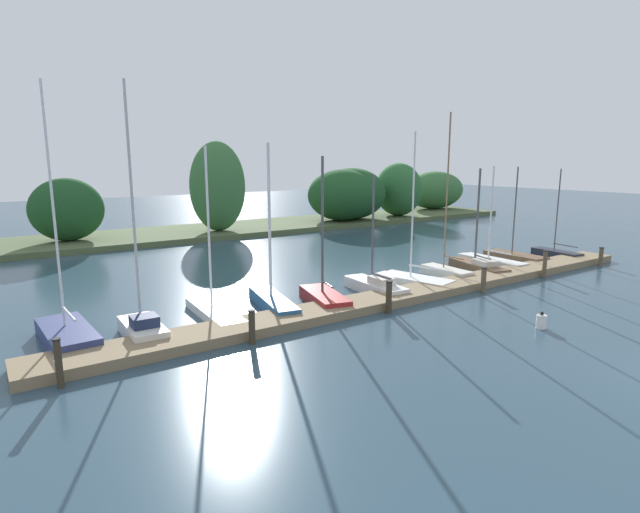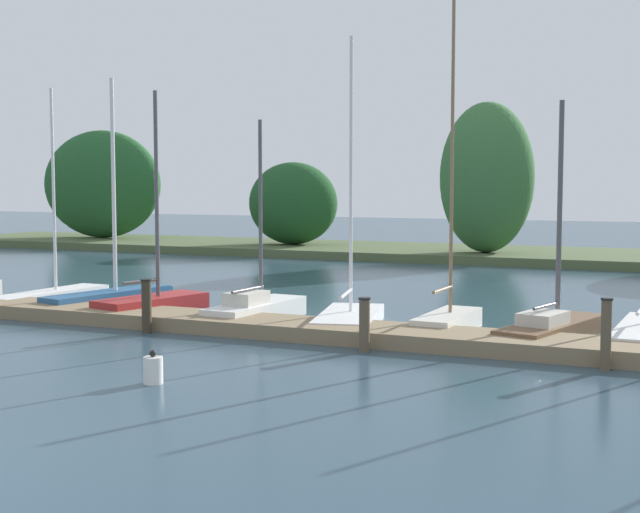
% 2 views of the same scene
% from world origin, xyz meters
% --- Properties ---
extents(dock_pier, '(30.52, 1.80, 0.35)m').
position_xyz_m(dock_pier, '(0.00, 11.69, 0.17)').
color(dock_pier, '#847051').
rests_on(dock_pier, ground).
extents(far_shore, '(62.80, 8.52, 7.30)m').
position_xyz_m(far_shore, '(5.47, 34.37, 2.50)').
color(far_shore, '#4C5B38').
rests_on(far_shore, ground).
extents(sailboat_2, '(1.25, 4.50, 6.42)m').
position_xyz_m(sailboat_2, '(-8.37, 14.04, 0.27)').
color(sailboat_2, white).
rests_on(sailboat_2, ground).
extents(sailboat_3, '(1.73, 4.47, 6.57)m').
position_xyz_m(sailboat_3, '(-5.95, 13.76, 0.37)').
color(sailboat_3, '#285684').
rests_on(sailboat_3, ground).
extents(sailboat_4, '(1.92, 3.58, 6.06)m').
position_xyz_m(sailboat_4, '(-3.94, 13.01, 0.36)').
color(sailboat_4, maroon).
rests_on(sailboat_4, ground).
extents(sailboat_5, '(1.28, 3.88, 5.22)m').
position_xyz_m(sailboat_5, '(-0.95, 13.28, 0.35)').
color(sailboat_5, white).
rests_on(sailboat_5, ground).
extents(sailboat_6, '(2.21, 3.99, 7.19)m').
position_xyz_m(sailboat_6, '(1.59, 13.43, 0.27)').
color(sailboat_6, white).
rests_on(sailboat_6, ground).
extents(sailboat_7, '(1.01, 3.07, 8.19)m').
position_xyz_m(sailboat_7, '(4.09, 13.64, 0.39)').
color(sailboat_7, silver).
rests_on(sailboat_7, ground).
extents(sailboat_8, '(2.01, 4.30, 5.46)m').
position_xyz_m(sailboat_8, '(6.57, 13.59, 0.33)').
color(sailboat_8, brown).
rests_on(sailboat_8, ground).
extents(mooring_piling_2, '(0.27, 0.27, 1.30)m').
position_xyz_m(mooring_piling_2, '(-2.51, 10.57, 0.66)').
color(mooring_piling_2, '#3D3323').
rests_on(mooring_piling_2, ground).
extents(mooring_piling_3, '(0.27, 0.27, 1.16)m').
position_xyz_m(mooring_piling_3, '(3.12, 10.49, 0.59)').
color(mooring_piling_3, brown).
rests_on(mooring_piling_3, ground).
extents(mooring_piling_4, '(0.23, 0.23, 1.41)m').
position_xyz_m(mooring_piling_4, '(8.04, 10.58, 0.71)').
color(mooring_piling_4, brown).
rests_on(mooring_piling_4, ground).
extents(channel_buoy_0, '(0.35, 0.35, 0.61)m').
position_xyz_m(channel_buoy_0, '(0.76, 6.12, 0.25)').
color(channel_buoy_0, white).
rests_on(channel_buoy_0, ground).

